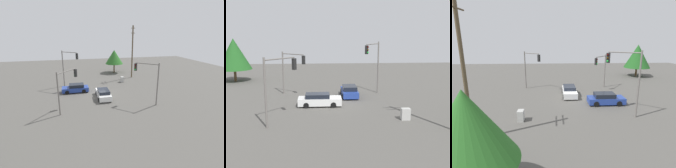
{
  "view_description": "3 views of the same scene",
  "coord_description": "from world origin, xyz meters",
  "views": [
    {
      "loc": [
        -27.25,
        4.11,
        10.2
      ],
      "look_at": [
        -2.19,
        -1.7,
        2.41
      ],
      "focal_mm": 28.0,
      "sensor_mm": 36.0,
      "label": 1
    },
    {
      "loc": [
        -1.46,
        -30.76,
        8.3
      ],
      "look_at": [
        0.48,
        -2.05,
        2.76
      ],
      "focal_mm": 45.0,
      "sensor_mm": 36.0,
      "label": 2
    },
    {
      "loc": [
        22.71,
        -2.57,
        7.63
      ],
      "look_at": [
        -0.65,
        -1.27,
        1.94
      ],
      "focal_mm": 28.0,
      "sensor_mm": 36.0,
      "label": 3
    }
  ],
  "objects": [
    {
      "name": "ground_plane",
      "position": [
        0.0,
        0.0,
        0.0
      ],
      "size": [
        80.0,
        80.0,
        0.0
      ],
      "primitive_type": "plane",
      "color": "#54514C"
    },
    {
      "name": "sedan_blue",
      "position": [
        2.32,
        3.76,
        0.69
      ],
      "size": [
        2.02,
        4.5,
        1.44
      ],
      "color": "#233D93",
      "rests_on": "ground_plane"
    },
    {
      "name": "sedan_white",
      "position": [
        -1.49,
        -0.45,
        0.68
      ],
      "size": [
        4.77,
        2.01,
        1.4
      ],
      "rotation": [
        0.0,
        0.0,
        -1.57
      ],
      "color": "silver",
      "rests_on": "ground_plane"
    },
    {
      "name": "traffic_signal_main",
      "position": [
        -4.95,
        5.01,
        3.84
      ],
      "size": [
        3.13,
        2.56,
        5.58
      ],
      "rotation": [
        0.0,
        0.0,
        -0.68
      ],
      "color": "slate",
      "rests_on": "ground_plane"
    },
    {
      "name": "traffic_signal_cross",
      "position": [
        -5.09,
        -6.32,
        4.17
      ],
      "size": [
        2.56,
        2.79,
        6.1
      ],
      "rotation": [
        0.0,
        0.0,
        0.83
      ],
      "color": "slate",
      "rests_on": "ground_plane"
    },
    {
      "name": "traffic_signal_aux",
      "position": [
        5.57,
        4.76,
        4.62
      ],
      "size": [
        2.33,
        2.91,
        6.83
      ],
      "rotation": [
        0.0,
        0.0,
        4.05
      ],
      "color": "slate",
      "rests_on": "ground_plane"
    },
    {
      "name": "utility_pole_tall",
      "position": [
        9.85,
        -9.12,
        6.03
      ],
      "size": [
        2.2,
        0.28,
        11.44
      ],
      "color": "brown",
      "rests_on": "ground_plane"
    },
    {
      "name": "electrical_cabinet",
      "position": [
        6.58,
        -5.93,
        0.55
      ],
      "size": [
        0.82,
        0.6,
        1.1
      ],
      "primitive_type": "cube",
      "color": "#B2B2AD",
      "rests_on": "ground_plane"
    },
    {
      "name": "tree_corner",
      "position": [
        15.64,
        -6.4,
        3.99
      ],
      "size": [
        4.46,
        4.46,
        5.74
      ],
      "color": "brown",
      "rests_on": "ground_plane"
    }
  ]
}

